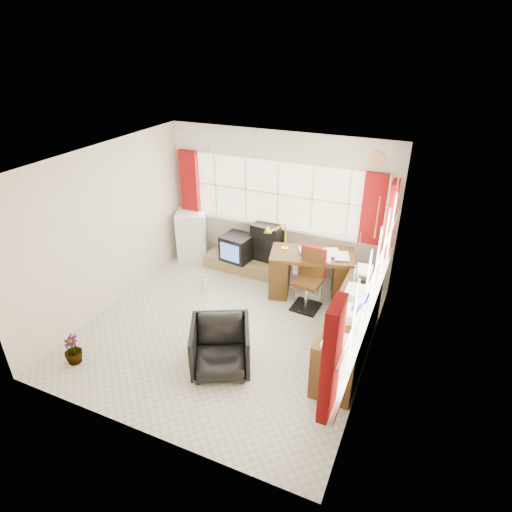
{
  "coord_description": "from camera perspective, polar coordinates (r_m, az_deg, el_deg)",
  "views": [
    {
      "loc": [
        2.43,
        -4.47,
        3.89
      ],
      "look_at": [
        0.22,
        0.55,
        1.0
      ],
      "focal_mm": 30.0,
      "sensor_mm": 36.0,
      "label": 1
    }
  ],
  "objects": [
    {
      "name": "window_back",
      "position": [
        7.46,
        2.8,
        4.53
      ],
      "size": [
        3.7,
        0.12,
        3.6
      ],
      "color": "beige",
      "rests_on": "room_walls"
    },
    {
      "name": "office_chair",
      "position": [
        5.55,
        -4.75,
        -12.05
      ],
      "size": [
        0.99,
        1.0,
        0.68
      ],
      "primitive_type": "imported",
      "rotation": [
        0.0,
        0.0,
        0.46
      ],
      "color": "black",
      "rests_on": "ground"
    },
    {
      "name": "credenza",
      "position": [
        5.87,
        12.37,
        -9.5
      ],
      "size": [
        0.5,
        2.0,
        0.85
      ],
      "color": "#472E10",
      "rests_on": "ground"
    },
    {
      "name": "file_tray",
      "position": [
        6.24,
        14.57,
        -2.81
      ],
      "size": [
        0.34,
        0.38,
        0.11
      ],
      "primitive_type": "cube",
      "rotation": [
        0.0,
        0.0,
        0.31
      ],
      "color": "black",
      "rests_on": "credenza"
    },
    {
      "name": "ground",
      "position": [
        6.4,
        -3.84,
        -9.67
      ],
      "size": [
        4.0,
        4.0,
        0.0
      ],
      "primitive_type": "plane",
      "color": "beige",
      "rests_on": "ground"
    },
    {
      "name": "curtains",
      "position": [
        6.1,
        7.53,
        4.06
      ],
      "size": [
        3.83,
        3.83,
        1.15
      ],
      "color": "maroon",
      "rests_on": "room_walls"
    },
    {
      "name": "overhead_cabinets",
      "position": [
        5.87,
        8.7,
        11.28
      ],
      "size": [
        3.98,
        3.98,
        0.48
      ],
      "color": "silver",
      "rests_on": "room_walls"
    },
    {
      "name": "flower_vase",
      "position": [
        6.19,
        -23.24,
        -11.39
      ],
      "size": [
        0.28,
        0.28,
        0.41
      ],
      "primitive_type": "imported",
      "rotation": [
        0.0,
        0.0,
        -0.25
      ],
      "color": "black",
      "rests_on": "ground"
    },
    {
      "name": "spray_bottle_b",
      "position": [
        7.16,
        3.33,
        -4.3
      ],
      "size": [
        0.11,
        0.11,
        0.17
      ],
      "primitive_type": "imported",
      "rotation": [
        0.0,
        0.0,
        -0.49
      ],
      "color": "#82C2BF",
      "rests_on": "ground"
    },
    {
      "name": "task_chair",
      "position": [
        6.68,
        7.23,
        -2.72
      ],
      "size": [
        0.44,
        0.46,
        0.98
      ],
      "color": "black",
      "rests_on": "ground"
    },
    {
      "name": "desk",
      "position": [
        7.0,
        7.36,
        -2.12
      ],
      "size": [
        1.44,
        0.96,
        0.8
      ],
      "color": "#472E10",
      "rests_on": "ground"
    },
    {
      "name": "window_right",
      "position": [
        5.37,
        14.73,
        -6.47
      ],
      "size": [
        0.12,
        3.7,
        3.6
      ],
      "color": "beige",
      "rests_on": "room_walls"
    },
    {
      "name": "desk_lamp",
      "position": [
        6.8,
        3.97,
        3.42
      ],
      "size": [
        0.18,
        0.16,
        0.47
      ],
      "color": "yellow",
      "rests_on": "desk"
    },
    {
      "name": "room_walls",
      "position": [
        5.62,
        -4.31,
        2.57
      ],
      "size": [
        4.0,
        4.0,
        4.0
      ],
      "color": "beige",
      "rests_on": "ground"
    },
    {
      "name": "mini_fridge",
      "position": [
        8.23,
        -8.46,
        2.87
      ],
      "size": [
        0.72,
        0.72,
        0.92
      ],
      "color": "white",
      "rests_on": "ground"
    },
    {
      "name": "radiator",
      "position": [
        7.02,
        7.09,
        -3.58
      ],
      "size": [
        0.44,
        0.23,
        0.64
      ],
      "color": "white",
      "rests_on": "ground"
    },
    {
      "name": "hifi_stack",
      "position": [
        7.61,
        1.54,
        1.81
      ],
      "size": [
        0.66,
        0.47,
        0.65
      ],
      "color": "black",
      "rests_on": "tv_bench"
    },
    {
      "name": "spray_bottle_a",
      "position": [
        7.21,
        -6.94,
        -3.54
      ],
      "size": [
        0.14,
        0.14,
        0.33
      ],
      "primitive_type": "imported",
      "rotation": [
        0.0,
        0.0,
        -0.11
      ],
      "color": "silver",
      "rests_on": "ground"
    },
    {
      "name": "crt_tv",
      "position": [
        7.6,
        -2.52,
        1.13
      ],
      "size": [
        0.57,
        0.54,
        0.46
      ],
      "color": "black",
      "rests_on": "tv_bench"
    },
    {
      "name": "tv_bench",
      "position": [
        7.83,
        -1.69,
        -0.94
      ],
      "size": [
        1.4,
        0.5,
        0.25
      ],
      "primitive_type": "cube",
      "color": "#9A804D",
      "rests_on": "ground"
    }
  ]
}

